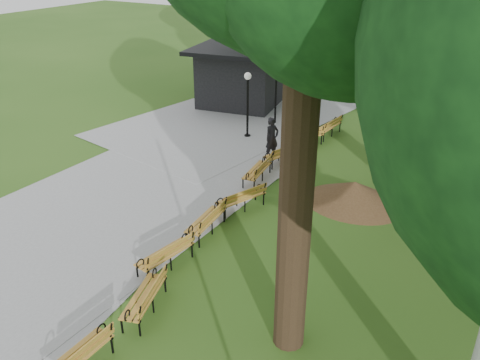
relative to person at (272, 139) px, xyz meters
The scene contains 15 objects.
ground 9.23m from the person, 83.55° to the right, with size 100.00×100.00×0.00m, color #2D5518.
path 6.86m from the person, 115.86° to the right, with size 12.00×38.00×0.06m, color #949496.
person is the anchor object (origin of this frame).
kiosk 7.53m from the person, 130.33° to the left, with size 5.14×4.47×3.22m, color black, non-canonical shape.
lamp_post 2.99m from the person, 141.35° to the left, with size 0.32×0.32×3.00m.
dirt_mound 4.72m from the person, 25.85° to the right, with size 2.90×2.90×0.81m, color #47301C.
bench_1 12.39m from the person, 82.17° to the right, with size 1.90×0.64×0.88m, color #B97E2A, non-canonical shape.
bench_2 10.16m from the person, 80.68° to the right, with size 1.90×0.64×0.88m, color #B97E2A, non-canonical shape.
bench_3 8.38m from the person, 83.47° to the right, with size 1.90×0.64×0.88m, color #B97E2A, non-canonical shape.
bench_4 6.32m from the person, 81.76° to the right, with size 1.90×0.64×0.88m, color #B97E2A, non-canonical shape.
bench_5 4.57m from the person, 76.06° to the right, with size 1.90×0.64×0.88m, color #B97E2A, non-canonical shape.
bench_6 2.31m from the person, 76.93° to the right, with size 1.90×0.64×0.88m, color #B97E2A, non-canonical shape.
bench_7 0.79m from the person, 18.44° to the right, with size 1.90×0.64×0.88m, color #B97E2A, non-canonical shape.
bench_8 2.08m from the person, 73.20° to the left, with size 1.90×0.64×0.88m, color #B97E2A, non-canonical shape.
bench_9 3.86m from the person, 74.27° to the left, with size 1.90×0.64×0.88m, color #B97E2A, non-canonical shape.
Camera 1 is at (7.48, -8.02, 8.24)m, focal length 37.30 mm.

